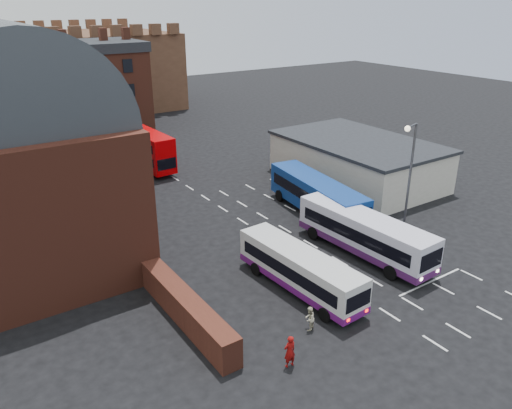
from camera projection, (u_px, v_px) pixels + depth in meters
ground at (342, 285)px, 32.37m from camera, size 180.00×180.00×0.00m
railway_station at (3, 136)px, 37.44m from camera, size 12.00×28.00×16.00m
forecourt_wall at (187, 309)px, 28.26m from camera, size 1.20×10.00×1.80m
cream_building at (357, 160)px, 50.02m from camera, size 10.40×16.40×4.25m
brick_terrace at (55, 99)px, 62.29m from camera, size 22.00×10.00×11.00m
castle_keep at (98, 70)px, 83.60m from camera, size 22.00×22.00×12.00m
bus_white_outbound at (300, 268)px, 31.26m from camera, size 2.84×9.82×2.65m
bus_white_inbound at (365, 232)px, 35.59m from camera, size 3.18×11.16×3.01m
bus_blue at (317, 194)px, 42.17m from camera, size 4.07×11.71×3.13m
bus_red_double at (145, 148)px, 54.00m from camera, size 2.91×10.41×4.13m
street_lamp at (409, 171)px, 36.35m from camera, size 1.79×0.76×9.14m
pedestrian_red at (290, 351)px, 24.88m from camera, size 0.68×0.46×1.81m
pedestrian_beige at (309, 319)px, 27.74m from camera, size 0.88×0.83×1.44m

